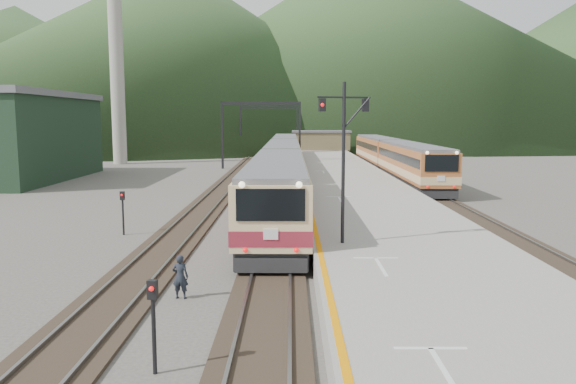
{
  "coord_description": "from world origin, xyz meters",
  "views": [
    {
      "loc": [
        0.75,
        -12.51,
        5.97
      ],
      "look_at": [
        0.59,
        17.87,
        2.0
      ],
      "focal_mm": 35.0,
      "sensor_mm": 36.0,
      "label": 1
    }
  ],
  "objects_px": {
    "second_train": "(392,156)",
    "worker": "(180,277)",
    "main_train": "(283,160)",
    "signal_mast": "(344,145)"
  },
  "relations": [
    {
      "from": "signal_mast",
      "to": "worker",
      "type": "height_order",
      "value": "signal_mast"
    },
    {
      "from": "main_train",
      "to": "signal_mast",
      "type": "bearing_deg",
      "value": -84.62
    },
    {
      "from": "main_train",
      "to": "signal_mast",
      "type": "xyz_separation_m",
      "value": [
        2.83,
        -30.06,
        2.8
      ]
    },
    {
      "from": "signal_mast",
      "to": "worker",
      "type": "distance_m",
      "value": 8.21
    },
    {
      "from": "second_train",
      "to": "worker",
      "type": "xyz_separation_m",
      "value": [
        -14.44,
        -41.65,
        -1.26
      ]
    },
    {
      "from": "worker",
      "to": "second_train",
      "type": "bearing_deg",
      "value": -103.0
    },
    {
      "from": "second_train",
      "to": "signal_mast",
      "type": "bearing_deg",
      "value": -103.0
    },
    {
      "from": "main_train",
      "to": "signal_mast",
      "type": "relative_size",
      "value": 9.97
    },
    {
      "from": "second_train",
      "to": "worker",
      "type": "height_order",
      "value": "second_train"
    },
    {
      "from": "second_train",
      "to": "worker",
      "type": "relative_size",
      "value": 26.52
    }
  ]
}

